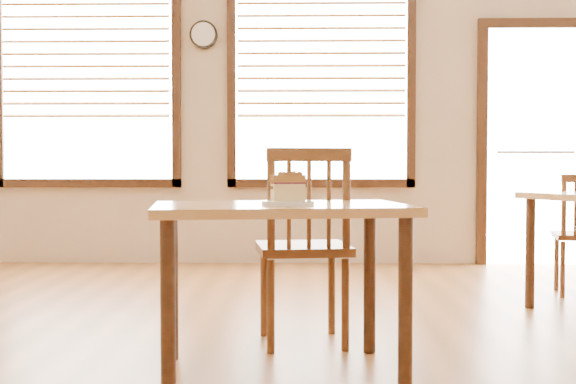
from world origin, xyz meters
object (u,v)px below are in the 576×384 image
(cafe_chair_main, at_px, (304,245))
(plate, at_px, (288,203))
(cafe_table_main, at_px, (280,229))
(wall_clock, at_px, (204,35))
(cake_slice, at_px, (288,186))

(cafe_chair_main, distance_m, plate, 0.64)
(cafe_table_main, xyz_separation_m, plate, (0.04, -0.08, 0.12))
(cafe_table_main, relative_size, plate, 5.32)
(wall_clock, bearing_deg, cafe_table_main, -77.15)
(cafe_table_main, xyz_separation_m, cafe_chair_main, (0.11, 0.51, -0.13))
(cafe_chair_main, xyz_separation_m, plate, (-0.07, -0.59, 0.25))
(cafe_chair_main, height_order, cake_slice, cafe_chair_main)
(cafe_chair_main, xyz_separation_m, cake_slice, (-0.07, -0.59, 0.32))
(cafe_table_main, height_order, cafe_chair_main, cafe_chair_main)
(plate, distance_m, cake_slice, 0.07)
(wall_clock, xyz_separation_m, cafe_chair_main, (0.93, -3.10, -1.64))
(cafe_table_main, height_order, cake_slice, cake_slice)
(cafe_table_main, xyz_separation_m, cake_slice, (0.03, -0.08, 0.19))
(cafe_chair_main, distance_m, cake_slice, 0.67)
(cake_slice, bearing_deg, cafe_chair_main, 71.26)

